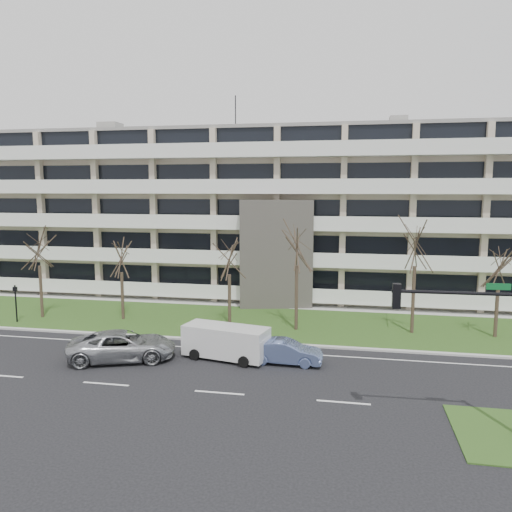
% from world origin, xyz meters
% --- Properties ---
extents(ground, '(160.00, 160.00, 0.00)m').
position_xyz_m(ground, '(0.00, 0.00, 0.00)').
color(ground, black).
rests_on(ground, ground).
extents(grass_verge, '(90.00, 10.00, 0.06)m').
position_xyz_m(grass_verge, '(0.00, 13.00, 0.03)').
color(grass_verge, '#2E4A18').
rests_on(grass_verge, ground).
extents(curb, '(90.00, 0.35, 0.12)m').
position_xyz_m(curb, '(0.00, 8.00, 0.06)').
color(curb, '#B2B2AD').
rests_on(curb, ground).
extents(sidewalk, '(90.00, 2.00, 0.08)m').
position_xyz_m(sidewalk, '(0.00, 18.50, 0.04)').
color(sidewalk, '#B2B2AD').
rests_on(sidewalk, ground).
extents(lane_edge_line, '(90.00, 0.12, 0.01)m').
position_xyz_m(lane_edge_line, '(0.00, 6.50, 0.01)').
color(lane_edge_line, white).
rests_on(lane_edge_line, ground).
extents(apartment_building, '(60.50, 15.10, 18.75)m').
position_xyz_m(apartment_building, '(-0.01, 25.32, 7.61)').
color(apartment_building, '#B9AA90').
rests_on(apartment_building, ground).
extents(silver_pickup, '(6.67, 4.66, 1.69)m').
position_xyz_m(silver_pickup, '(-6.77, 3.57, 0.85)').
color(silver_pickup, '#A5A8AD').
rests_on(silver_pickup, ground).
extents(blue_sedan, '(4.19, 1.56, 1.37)m').
position_xyz_m(blue_sedan, '(2.66, 4.73, 0.68)').
color(blue_sedan, '#6A7EB8').
rests_on(blue_sedan, ground).
extents(white_van, '(5.28, 2.86, 1.94)m').
position_xyz_m(white_van, '(-0.83, 4.89, 1.16)').
color(white_van, silver).
rests_on(white_van, ground).
extents(traffic_signal, '(5.42, 0.49, 6.27)m').
position_xyz_m(traffic_signal, '(11.26, -2.11, 4.06)').
color(traffic_signal, black).
rests_on(traffic_signal, ground).
extents(pedestrian_signal, '(0.27, 0.21, 2.85)m').
position_xyz_m(pedestrian_signal, '(-18.14, 9.66, 1.81)').
color(pedestrian_signal, black).
rests_on(pedestrian_signal, ground).
extents(tree_1, '(3.63, 3.63, 7.26)m').
position_xyz_m(tree_1, '(-17.17, 11.36, 5.64)').
color(tree_1, '#382B21').
rests_on(tree_1, ground).
extents(tree_2, '(3.26, 3.26, 6.52)m').
position_xyz_m(tree_2, '(-10.75, 11.96, 5.06)').
color(tree_2, '#382B21').
rests_on(tree_2, ground).
extents(tree_3, '(3.33, 3.33, 6.66)m').
position_xyz_m(tree_3, '(-2.43, 12.08, 5.17)').
color(tree_3, '#382B21').
rests_on(tree_3, ground).
extents(tree_4, '(4.13, 4.13, 8.26)m').
position_xyz_m(tree_4, '(2.52, 11.57, 6.43)').
color(tree_4, '#382B21').
rests_on(tree_4, ground).
extents(tree_5, '(4.20, 4.20, 8.39)m').
position_xyz_m(tree_5, '(10.46, 12.25, 6.53)').
color(tree_5, '#382B21').
rests_on(tree_5, ground).
extents(tree_6, '(3.27, 3.27, 6.54)m').
position_xyz_m(tree_6, '(15.83, 12.27, 5.08)').
color(tree_6, '#382B21').
rests_on(tree_6, ground).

